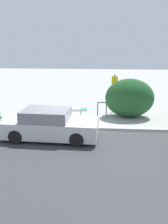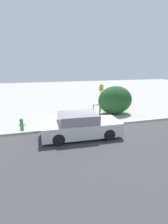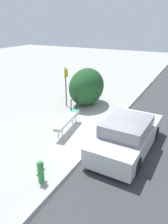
{
  "view_description": "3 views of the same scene",
  "coord_description": "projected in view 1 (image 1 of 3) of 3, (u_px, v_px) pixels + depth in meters",
  "views": [
    {
      "loc": [
        1.59,
        -11.48,
        4.05
      ],
      "look_at": [
        0.61,
        0.4,
        0.78
      ],
      "focal_mm": 40.0,
      "sensor_mm": 36.0,
      "label": 1
    },
    {
      "loc": [
        -3.03,
        -9.75,
        3.78
      ],
      "look_at": [
        -0.1,
        0.39,
        0.9
      ],
      "focal_mm": 28.0,
      "sensor_mm": 36.0,
      "label": 2
    },
    {
      "loc": [
        -8.13,
        -3.22,
        4.69
      ],
      "look_at": [
        0.16,
        1.12,
        0.79
      ],
      "focal_mm": 35.0,
      "sensor_mm": 36.0,
      "label": 3
    }
  ],
  "objects": [
    {
      "name": "bike_rack",
      "position": [
        102.0,
        108.0,
        14.32
      ],
      "size": [
        0.55,
        0.11,
        0.83
      ],
      "rotation": [
        0.0,
        0.0,
        -0.11
      ],
      "color": "black",
      "rests_on": "ground_plane"
    },
    {
      "name": "ground_plane",
      "position": [
        71.0,
        129.0,
        12.23
      ],
      "size": [
        60.0,
        60.0,
        0.0
      ],
      "primitive_type": "plane",
      "color": "#9E9E99"
    },
    {
      "name": "road_strip",
      "position": [
        47.0,
        187.0,
        7.28
      ],
      "size": [
        60.0,
        10.0,
        0.01
      ],
      "color": "#38383A",
      "rests_on": "ground_plane"
    },
    {
      "name": "parked_car_near",
      "position": [
        49.0,
        125.0,
        10.92
      ],
      "size": [
        4.23,
        1.9,
        1.32
      ],
      "rotation": [
        0.0,
        0.0,
        -0.04
      ],
      "color": "black",
      "rests_on": "ground_plane"
    },
    {
      "name": "sign_post",
      "position": [
        114.0,
        90.0,
        14.91
      ],
      "size": [
        0.36,
        0.08,
        2.3
      ],
      "color": "black",
      "rests_on": "ground_plane"
    },
    {
      "name": "shrub_hedge",
      "position": [
        130.0,
        98.0,
        14.04
      ],
      "size": [
        2.74,
        1.85,
        2.19
      ],
      "color": "#1E4C23",
      "rests_on": "ground_plane"
    },
    {
      "name": "curb",
      "position": [
        71.0,
        128.0,
        12.22
      ],
      "size": [
        60.0,
        0.2,
        0.13
      ],
      "color": "#A8A8A3",
      "rests_on": "ground_plane"
    },
    {
      "name": "bench",
      "position": [
        67.0,
        110.0,
        13.71
      ],
      "size": [
        2.3,
        0.67,
        0.61
      ],
      "rotation": [
        0.0,
        0.0,
        0.15
      ],
      "color": "gray",
      "rests_on": "ground_plane"
    }
  ]
}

